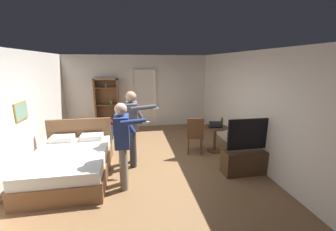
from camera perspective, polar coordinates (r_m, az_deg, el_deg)
ground_plane at (r=5.10m, az=-6.07°, el=-13.72°), size 7.46×7.46×0.00m
wall_back at (r=8.04m, az=-8.00°, el=6.30°), size 5.36×0.12×2.63m
wall_left at (r=5.20m, az=-36.61°, el=-0.40°), size 0.15×7.02×2.63m
wall_right at (r=5.45m, az=22.19°, el=1.86°), size 0.12×7.02×2.63m
doorway_frame at (r=7.98m, az=-6.44°, el=5.61°), size 0.93×0.08×2.13m
bed at (r=5.07m, az=-24.29°, el=-11.32°), size 1.51×2.06×1.02m
bookshelf at (r=7.91m, az=-15.93°, el=3.32°), size 0.83×0.32×1.82m
tv_flatscreen at (r=5.07m, az=21.15°, el=-10.37°), size 1.22×0.40×1.23m
side_table at (r=5.92m, az=12.41°, el=-4.99°), size 0.65×0.65×0.70m
laptop at (r=5.79m, az=12.37°, el=-2.53°), size 0.37×0.38×0.16m
bottle_on_table at (r=5.81m, az=14.16°, el=-1.90°), size 0.06×0.06×0.28m
wooden_chair at (r=5.65m, az=7.26°, el=-4.94°), size 0.52×0.52×0.99m
person_blue_shirt at (r=4.10m, az=-11.92°, el=-6.50°), size 0.63×0.54×1.66m
person_striped_shirt at (r=4.94m, az=-9.45°, el=-1.92°), size 0.72×0.64×1.74m
suitcase_dark at (r=7.49m, az=-14.46°, el=-3.12°), size 0.64×0.34×0.45m
suitcase_small at (r=6.92m, az=-17.00°, el=-4.64°), size 0.60×0.49×0.46m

